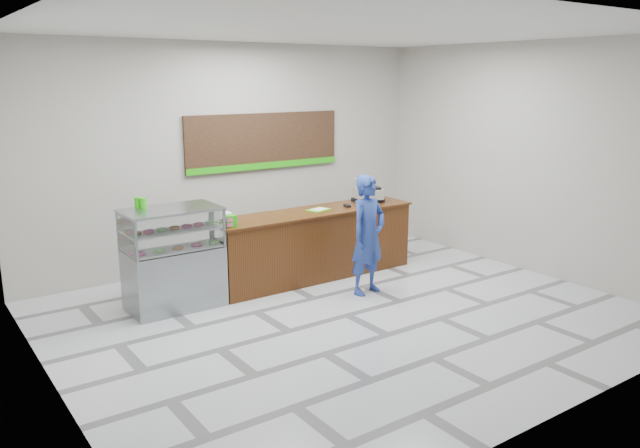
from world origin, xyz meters
TOP-DOWN VIEW (x-y plane):
  - floor at (0.00, 0.00)m, footprint 7.00×7.00m
  - back_wall at (0.00, 3.00)m, footprint 7.00×0.00m
  - ceiling at (0.00, 0.00)m, footprint 7.00×7.00m
  - sales_counter at (0.55, 1.55)m, footprint 3.26×0.76m
  - display_case at (-1.67, 1.55)m, footprint 1.22×0.72m
  - menu_board at (0.55, 2.96)m, footprint 2.80×0.06m
  - cash_register at (1.65, 1.63)m, footprint 0.49×0.51m
  - card_terminal at (1.13, 1.48)m, footprint 0.12×0.17m
  - serving_tray at (0.62, 1.52)m, footprint 0.38×0.32m
  - napkin_box at (-0.86, 1.64)m, footprint 0.16×0.16m
  - straw_cup at (-0.95, 1.53)m, footprint 0.08×0.08m
  - promo_box at (-0.95, 1.34)m, footprint 0.19×0.14m
  - donut_decal at (1.33, 1.36)m, footprint 0.17×0.17m
  - green_cup_left at (-1.99, 1.83)m, footprint 0.09×0.09m
  - green_cup_right at (-1.95, 1.75)m, footprint 0.09×0.09m
  - customer at (0.76, 0.54)m, footprint 0.67×0.50m

SIDE VIEW (x-z plane):
  - floor at x=0.00m, z-range 0.00..0.00m
  - sales_counter at x=0.55m, z-range 0.00..1.03m
  - display_case at x=-1.67m, z-range 0.01..1.34m
  - customer at x=0.76m, z-range 0.00..1.67m
  - donut_decal at x=1.33m, z-range 1.03..1.03m
  - serving_tray at x=0.62m, z-range 1.03..1.05m
  - card_terminal at x=1.13m, z-range 1.03..1.07m
  - straw_cup at x=-0.95m, z-range 1.03..1.15m
  - napkin_box at x=-0.86m, z-range 1.03..1.16m
  - promo_box at x=-0.95m, z-range 1.03..1.19m
  - cash_register at x=1.65m, z-range 0.98..1.35m
  - green_cup_right at x=-1.95m, z-range 1.33..1.46m
  - green_cup_left at x=-1.99m, z-range 1.33..1.47m
  - back_wall at x=0.00m, z-range -1.75..5.25m
  - menu_board at x=0.55m, z-range 1.48..2.38m
  - ceiling at x=0.00m, z-range 3.50..3.50m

